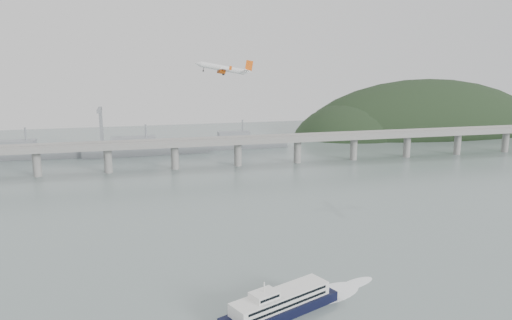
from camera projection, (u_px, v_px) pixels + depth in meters
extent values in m
plane|color=slate|center=(287.00, 272.00, 206.04)|extent=(900.00, 900.00, 0.00)
cube|color=gray|center=(213.00, 142.00, 391.94)|extent=(800.00, 22.00, 2.20)
cube|color=gray|center=(215.00, 142.00, 381.54)|extent=(800.00, 0.60, 1.80)
cube|color=gray|center=(211.00, 138.00, 401.50)|extent=(800.00, 0.60, 1.80)
cylinder|color=gray|center=(37.00, 164.00, 364.35)|extent=(6.00, 6.00, 21.00)
cylinder|color=gray|center=(108.00, 160.00, 375.81)|extent=(6.00, 6.00, 21.00)
cylinder|color=gray|center=(175.00, 157.00, 387.27)|extent=(6.00, 6.00, 21.00)
cylinder|color=gray|center=(238.00, 154.00, 398.73)|extent=(6.00, 6.00, 21.00)
cylinder|color=gray|center=(297.00, 151.00, 410.18)|extent=(6.00, 6.00, 21.00)
cylinder|color=gray|center=(354.00, 149.00, 421.64)|extent=(6.00, 6.00, 21.00)
cylinder|color=gray|center=(407.00, 146.00, 433.10)|extent=(6.00, 6.00, 21.00)
cylinder|color=gray|center=(457.00, 144.00, 444.56)|extent=(6.00, 6.00, 21.00)
cylinder|color=gray|center=(505.00, 142.00, 456.01)|extent=(6.00, 6.00, 21.00)
ellipsoid|color=black|center=(424.00, 146.00, 585.35)|extent=(320.00, 150.00, 156.00)
ellipsoid|color=black|center=(353.00, 146.00, 552.82)|extent=(140.00, 110.00, 96.00)
ellipsoid|color=black|center=(484.00, 147.00, 616.95)|extent=(220.00, 140.00, 120.00)
cube|color=slate|center=(28.00, 154.00, 427.46)|extent=(95.67, 20.15, 8.00)
cube|color=slate|center=(15.00, 145.00, 423.61)|extent=(33.90, 15.02, 8.00)
cylinder|color=slate|center=(26.00, 136.00, 424.10)|extent=(1.60, 1.60, 14.00)
cube|color=slate|center=(147.00, 150.00, 445.62)|extent=(110.55, 21.43, 8.00)
cube|color=slate|center=(134.00, 142.00, 441.42)|extent=(39.01, 16.73, 8.00)
cylinder|color=slate|center=(146.00, 132.00, 442.27)|extent=(1.60, 1.60, 14.00)
cube|color=slate|center=(243.00, 144.00, 475.75)|extent=(85.00, 13.60, 8.00)
cube|color=slate|center=(234.00, 136.00, 472.13)|extent=(29.75, 11.90, 8.00)
cylinder|color=slate|center=(243.00, 127.00, 472.39)|extent=(1.60, 1.60, 14.00)
cube|color=slate|center=(101.00, 128.00, 466.37)|extent=(3.00, 3.00, 40.00)
cube|color=slate|center=(99.00, 110.00, 453.09)|extent=(3.00, 28.00, 3.00)
cube|color=black|center=(280.00, 309.00, 172.72)|extent=(45.77, 28.08, 3.62)
cube|color=white|center=(281.00, 298.00, 171.86)|extent=(38.42, 23.52, 4.52)
cube|color=black|center=(289.00, 300.00, 168.06)|extent=(31.53, 13.92, 0.90)
cube|color=black|center=(289.00, 306.00, 168.52)|extent=(31.53, 13.92, 0.90)
cube|color=black|center=(272.00, 290.00, 175.17)|extent=(31.53, 13.92, 0.90)
cube|color=black|center=(272.00, 296.00, 175.63)|extent=(31.53, 13.92, 0.90)
cube|color=white|center=(264.00, 295.00, 166.86)|extent=(10.82, 9.43, 2.35)
cube|color=black|center=(270.00, 299.00, 164.36)|extent=(7.50, 3.36, 0.90)
cylinder|color=white|center=(264.00, 287.00, 166.26)|extent=(0.60, 0.60, 3.62)
ellipsoid|color=white|center=(332.00, 293.00, 188.06)|extent=(29.08, 22.38, 0.18)
ellipsoid|color=white|center=(355.00, 284.00, 195.54)|extent=(20.50, 13.80, 0.18)
cylinder|color=silver|center=(223.00, 68.00, 291.22)|extent=(26.01, 6.63, 7.80)
cone|color=silver|center=(198.00, 64.00, 288.46)|extent=(4.58, 3.79, 3.92)
cone|color=silver|center=(248.00, 72.00, 294.01)|extent=(5.17, 3.45, 4.08)
cube|color=silver|center=(224.00, 70.00, 291.51)|extent=(6.70, 31.36, 2.73)
cube|color=silver|center=(247.00, 70.00, 293.75)|extent=(3.67, 11.18, 1.31)
cube|color=#E2550F|center=(249.00, 66.00, 293.54)|extent=(5.14, 0.87, 6.59)
cylinder|color=#E2550F|center=(221.00, 72.00, 296.32)|extent=(4.39, 2.61, 2.77)
cylinder|color=black|center=(217.00, 71.00, 295.96)|extent=(0.87, 2.15, 2.13)
cube|color=silver|center=(221.00, 70.00, 296.20)|extent=(2.46, 0.45, 1.50)
cylinder|color=#E2550F|center=(222.00, 72.00, 286.52)|extent=(4.39, 2.61, 2.77)
cylinder|color=black|center=(219.00, 71.00, 286.15)|extent=(0.87, 2.15, 2.13)
cube|color=silver|center=(222.00, 70.00, 286.40)|extent=(2.46, 0.45, 1.50)
cylinder|color=black|center=(223.00, 73.00, 294.04)|extent=(0.74, 0.44, 2.23)
cylinder|color=black|center=(223.00, 75.00, 294.17)|extent=(1.19, 0.48, 1.19)
cylinder|color=black|center=(224.00, 73.00, 289.41)|extent=(0.74, 0.44, 2.23)
cylinder|color=black|center=(224.00, 74.00, 289.54)|extent=(1.19, 0.48, 1.19)
cylinder|color=black|center=(203.00, 69.00, 289.48)|extent=(0.74, 0.44, 2.23)
cylinder|color=black|center=(203.00, 71.00, 289.61)|extent=(1.19, 0.48, 1.19)
cube|color=#E2550F|center=(225.00, 69.00, 306.86)|extent=(1.85, 0.38, 2.43)
cube|color=#E2550F|center=(230.00, 68.00, 276.57)|extent=(1.85, 0.38, 2.43)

